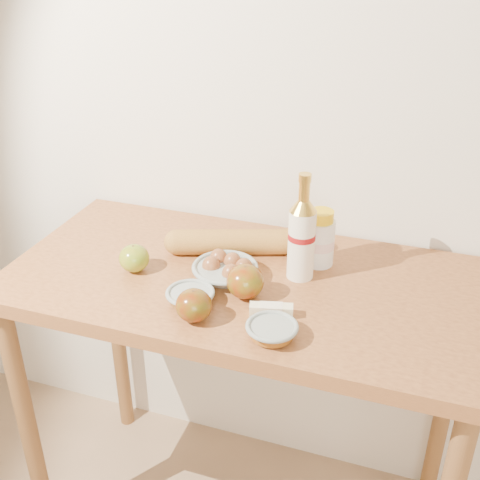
# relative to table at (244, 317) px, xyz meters

# --- Properties ---
(back_wall) EXTENTS (3.50, 0.02, 2.60)m
(back_wall) POSITION_rel_table_xyz_m (0.00, 0.33, 0.52)
(back_wall) COLOR silver
(back_wall) RESTS_ON ground
(table) EXTENTS (1.20, 0.60, 0.90)m
(table) POSITION_rel_table_xyz_m (0.00, 0.00, 0.00)
(table) COLOR #AE6B38
(table) RESTS_ON ground
(bourbon_bottle) EXTENTS (0.07, 0.07, 0.28)m
(bourbon_bottle) POSITION_rel_table_xyz_m (0.13, 0.05, 0.24)
(bourbon_bottle) COLOR #F0E5CB
(bourbon_bottle) RESTS_ON table
(cream_bottle) EXTENTS (0.08, 0.08, 0.15)m
(cream_bottle) POSITION_rel_table_xyz_m (0.16, 0.13, 0.19)
(cream_bottle) COLOR white
(cream_bottle) RESTS_ON table
(egg_bowl) EXTENTS (0.21, 0.21, 0.06)m
(egg_bowl) POSITION_rel_table_xyz_m (-0.04, -0.02, 0.15)
(egg_bowl) COLOR gray
(egg_bowl) RESTS_ON table
(baguette) EXTENTS (0.41, 0.20, 0.07)m
(baguette) POSITION_rel_table_xyz_m (-0.05, 0.11, 0.16)
(baguette) COLOR #C1893B
(baguette) RESTS_ON table
(apple_yellowgreen) EXTENTS (0.10, 0.10, 0.07)m
(apple_yellowgreen) POSITION_rel_table_xyz_m (-0.27, -0.06, 0.16)
(apple_yellowgreen) COLOR #9F8B1F
(apple_yellowgreen) RESTS_ON table
(apple_redgreen_front) EXTENTS (0.10, 0.10, 0.08)m
(apple_redgreen_front) POSITION_rel_table_xyz_m (-0.05, -0.21, 0.16)
(apple_redgreen_front) COLOR maroon
(apple_redgreen_front) RESTS_ON table
(apple_redgreen_right) EXTENTS (0.09, 0.09, 0.08)m
(apple_redgreen_right) POSITION_rel_table_xyz_m (0.03, -0.08, 0.16)
(apple_redgreen_right) COLOR #990B08
(apple_redgreen_right) RESTS_ON table
(sugar_bowl) EXTENTS (0.13, 0.13, 0.03)m
(sugar_bowl) POSITION_rel_table_xyz_m (-0.08, -0.15, 0.14)
(sugar_bowl) COLOR #8E9B96
(sugar_bowl) RESTS_ON table
(syrup_bowl) EXTENTS (0.14, 0.14, 0.03)m
(syrup_bowl) POSITION_rel_table_xyz_m (0.13, -0.21, 0.14)
(syrup_bowl) COLOR gray
(syrup_bowl) RESTS_ON table
(butter_stick) EXTENTS (0.10, 0.05, 0.03)m
(butter_stick) POSITION_rel_table_xyz_m (0.11, -0.14, 0.14)
(butter_stick) COLOR #F6F0BE
(butter_stick) RESTS_ON table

